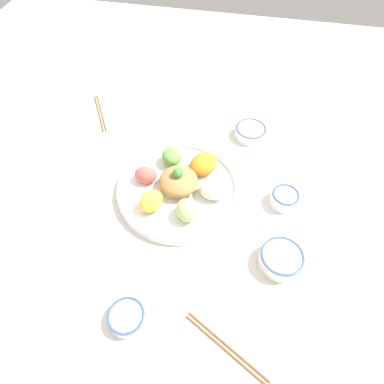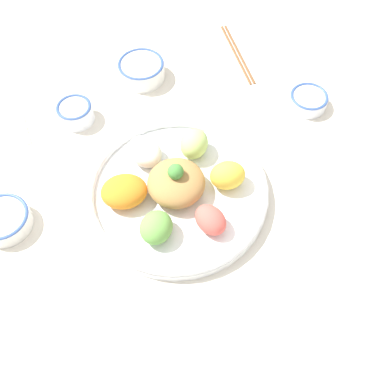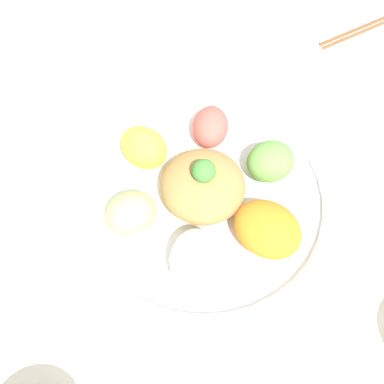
{
  "view_description": "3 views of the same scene",
  "coord_description": "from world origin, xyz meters",
  "px_view_note": "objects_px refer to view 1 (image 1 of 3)",
  "views": [
    {
      "loc": [
        -0.59,
        -0.18,
        0.8
      ],
      "look_at": [
        -0.05,
        -0.07,
        0.06
      ],
      "focal_mm": 30.0,
      "sensor_mm": 36.0,
      "label": 1
    },
    {
      "loc": [
        0.31,
        0.35,
        0.81
      ],
      "look_at": [
        -0.03,
        0.01,
        0.03
      ],
      "focal_mm": 42.0,
      "sensor_mm": 36.0,
      "label": 2
    },
    {
      "loc": [
        -0.01,
        -0.32,
        0.59
      ],
      "look_at": [
        -0.02,
        -0.02,
        0.04
      ],
      "focal_mm": 42.0,
      "sensor_mm": 36.0,
      "label": 3
    }
  ],
  "objects_px": {
    "sauce_bowl_dark": "(281,259)",
    "serving_spoon_main": "(289,172)",
    "salad_platter": "(180,186)",
    "sauce_bowl_red": "(285,198)",
    "rice_bowl_blue": "(251,131)",
    "chopsticks_pair_far": "(100,113)",
    "chopsticks_pair_near": "(226,347)",
    "rice_bowl_plain": "(127,317)"
  },
  "relations": [
    {
      "from": "sauce_bowl_red",
      "to": "rice_bowl_plain",
      "type": "relative_size",
      "value": 0.9
    },
    {
      "from": "rice_bowl_blue",
      "to": "chopsticks_pair_far",
      "type": "bearing_deg",
      "value": 89.07
    },
    {
      "from": "sauce_bowl_red",
      "to": "sauce_bowl_dark",
      "type": "height_order",
      "value": "sauce_bowl_dark"
    },
    {
      "from": "salad_platter",
      "to": "chopsticks_pair_far",
      "type": "bearing_deg",
      "value": 51.67
    },
    {
      "from": "sauce_bowl_red",
      "to": "rice_bowl_blue",
      "type": "relative_size",
      "value": 0.76
    },
    {
      "from": "sauce_bowl_red",
      "to": "chopsticks_pair_near",
      "type": "xyz_separation_m",
      "value": [
        -0.43,
        0.11,
        -0.02
      ]
    },
    {
      "from": "rice_bowl_blue",
      "to": "sauce_bowl_dark",
      "type": "bearing_deg",
      "value": -165.44
    },
    {
      "from": "salad_platter",
      "to": "sauce_bowl_red",
      "type": "xyz_separation_m",
      "value": [
        0.02,
        -0.32,
        -0.0
      ]
    },
    {
      "from": "sauce_bowl_red",
      "to": "rice_bowl_blue",
      "type": "bearing_deg",
      "value": 24.88
    },
    {
      "from": "serving_spoon_main",
      "to": "sauce_bowl_dark",
      "type": "bearing_deg",
      "value": -70.98
    },
    {
      "from": "salad_platter",
      "to": "sauce_bowl_dark",
      "type": "xyz_separation_m",
      "value": [
        -0.18,
        -0.31,
        -0.0
      ]
    },
    {
      "from": "rice_bowl_plain",
      "to": "chopsticks_pair_far",
      "type": "distance_m",
      "value": 0.78
    },
    {
      "from": "sauce_bowl_red",
      "to": "rice_bowl_plain",
      "type": "xyz_separation_m",
      "value": [
        -0.42,
        0.35,
        -0.01
      ]
    },
    {
      "from": "rice_bowl_blue",
      "to": "sauce_bowl_dark",
      "type": "xyz_separation_m",
      "value": [
        -0.47,
        -0.12,
        0.0
      ]
    },
    {
      "from": "sauce_bowl_dark",
      "to": "rice_bowl_plain",
      "type": "xyz_separation_m",
      "value": [
        -0.22,
        0.35,
        -0.01
      ]
    },
    {
      "from": "sauce_bowl_red",
      "to": "rice_bowl_plain",
      "type": "distance_m",
      "value": 0.55
    },
    {
      "from": "rice_bowl_blue",
      "to": "rice_bowl_plain",
      "type": "bearing_deg",
      "value": 161.84
    },
    {
      "from": "rice_bowl_plain",
      "to": "serving_spoon_main",
      "type": "relative_size",
      "value": 0.64
    },
    {
      "from": "sauce_bowl_dark",
      "to": "chopsticks_pair_near",
      "type": "bearing_deg",
      "value": 154.64
    },
    {
      "from": "sauce_bowl_dark",
      "to": "chopsticks_pair_near",
      "type": "height_order",
      "value": "sauce_bowl_dark"
    },
    {
      "from": "salad_platter",
      "to": "chopsticks_pair_far",
      "type": "relative_size",
      "value": 1.91
    },
    {
      "from": "rice_bowl_blue",
      "to": "chopsticks_pair_far",
      "type": "height_order",
      "value": "rice_bowl_blue"
    },
    {
      "from": "serving_spoon_main",
      "to": "rice_bowl_blue",
      "type": "bearing_deg",
      "value": 156.56
    },
    {
      "from": "salad_platter",
      "to": "serving_spoon_main",
      "type": "distance_m",
      "value": 0.36
    },
    {
      "from": "sauce_bowl_dark",
      "to": "chopsticks_pair_far",
      "type": "distance_m",
      "value": 0.84
    },
    {
      "from": "rice_bowl_blue",
      "to": "sauce_bowl_dark",
      "type": "height_order",
      "value": "sauce_bowl_dark"
    },
    {
      "from": "rice_bowl_plain",
      "to": "sauce_bowl_dark",
      "type": "bearing_deg",
      "value": -57.91
    },
    {
      "from": "salad_platter",
      "to": "sauce_bowl_red",
      "type": "height_order",
      "value": "salad_platter"
    },
    {
      "from": "sauce_bowl_red",
      "to": "salad_platter",
      "type": "bearing_deg",
      "value": 93.63
    },
    {
      "from": "rice_bowl_blue",
      "to": "rice_bowl_plain",
      "type": "relative_size",
      "value": 1.19
    },
    {
      "from": "salad_platter",
      "to": "sauce_bowl_red",
      "type": "relative_size",
      "value": 4.68
    },
    {
      "from": "salad_platter",
      "to": "sauce_bowl_red",
      "type": "distance_m",
      "value": 0.32
    },
    {
      "from": "salad_platter",
      "to": "rice_bowl_blue",
      "type": "distance_m",
      "value": 0.35
    },
    {
      "from": "sauce_bowl_dark",
      "to": "serving_spoon_main",
      "type": "bearing_deg",
      "value": -3.45
    },
    {
      "from": "salad_platter",
      "to": "rice_bowl_plain",
      "type": "xyz_separation_m",
      "value": [
        -0.4,
        0.04,
        -0.01
      ]
    },
    {
      "from": "salad_platter",
      "to": "serving_spoon_main",
      "type": "relative_size",
      "value": 2.71
    },
    {
      "from": "rice_bowl_plain",
      "to": "serving_spoon_main",
      "type": "bearing_deg",
      "value": -34.13
    },
    {
      "from": "rice_bowl_plain",
      "to": "rice_bowl_blue",
      "type": "bearing_deg",
      "value": -18.16
    },
    {
      "from": "serving_spoon_main",
      "to": "chopsticks_pair_far",
      "type": "bearing_deg",
      "value": -169.88
    },
    {
      "from": "salad_platter",
      "to": "sauce_bowl_dark",
      "type": "relative_size",
      "value": 3.34
    },
    {
      "from": "chopsticks_pair_far",
      "to": "chopsticks_pair_near",
      "type": "bearing_deg",
      "value": -170.97
    },
    {
      "from": "sauce_bowl_red",
      "to": "chopsticks_pair_far",
      "type": "distance_m",
      "value": 0.75
    }
  ]
}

